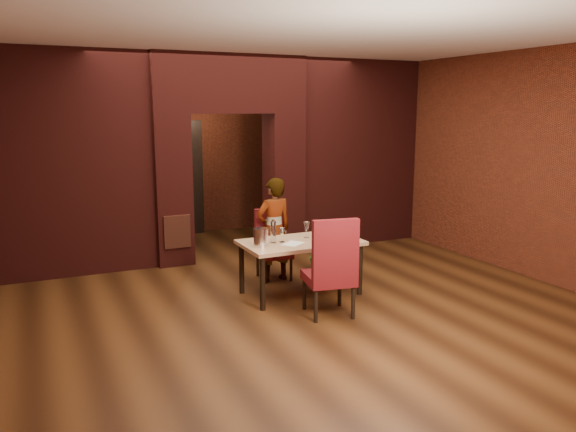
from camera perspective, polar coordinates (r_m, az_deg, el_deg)
name	(u,v)px	position (r m, az deg, el deg)	size (l,w,h in m)	color
floor	(281,291)	(7.50, -0.71, -7.62)	(8.00, 8.00, 0.00)	#442611
ceiling	(280,40)	(7.16, -0.77, 17.47)	(7.00, 8.00, 0.04)	silver
wall_back	(195,150)	(10.91, -9.43, 6.63)	(7.00, 0.04, 3.20)	maroon
wall_front	(538,233)	(3.91, 24.06, -1.55)	(7.00, 0.04, 3.20)	maroon
wall_right	(489,160)	(9.15, 19.77, 5.36)	(0.04, 8.00, 3.20)	maroon
pillar_left	(171,190)	(8.80, -11.79, 2.62)	(0.55, 0.55, 2.30)	maroon
pillar_right	(284,183)	(9.41, -0.44, 3.37)	(0.55, 0.55, 2.30)	maroon
lintel	(228,84)	(8.98, -6.13, 13.18)	(2.45, 0.55, 0.90)	maroon
wing_wall_left	(71,164)	(8.54, -21.20, 4.92)	(2.27, 0.35, 3.20)	maroon
wing_wall_right	(356,153)	(10.02, 6.97, 6.34)	(2.27, 0.35, 3.20)	maroon
vent_panel	(177,232)	(8.62, -11.18, -1.58)	(0.40, 0.03, 0.50)	#9B442D
rear_door	(176,180)	(10.81, -11.30, 3.60)	(0.90, 0.08, 2.10)	black
rear_door_frame	(177,180)	(10.77, -11.25, 3.58)	(1.02, 0.04, 2.22)	black
dining_table	(301,267)	(7.29, 1.29, -5.24)	(1.52, 0.85, 0.71)	tan
chair_far	(274,245)	(7.90, -1.43, -2.95)	(0.45, 0.45, 0.98)	maroon
chair_near	(329,266)	(6.54, 4.15, -5.04)	(0.53, 0.53, 1.18)	maroon
person_seated	(274,230)	(7.78, -1.45, -1.39)	(0.53, 0.35, 1.45)	white
wine_glass_a	(282,235)	(7.10, -0.62, -1.93)	(0.08, 0.08, 0.19)	white
wine_glass_b	(307,230)	(7.34, 1.89, -1.42)	(0.09, 0.09, 0.21)	white
wine_glass_c	(318,233)	(7.13, 3.08, -1.75)	(0.09, 0.09, 0.22)	silver
tasting_sheet	(293,244)	(7.03, 0.49, -2.82)	(0.27, 0.20, 0.00)	white
wine_bucket	(261,237)	(6.89, -2.78, -2.18)	(0.18, 0.18, 0.23)	silver
water_bottle	(273,231)	(7.06, -1.51, -1.56)	(0.07, 0.07, 0.30)	silver
potted_plant	(319,255)	(8.40, 3.18, -3.93)	(0.42, 0.36, 0.47)	#316E1E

